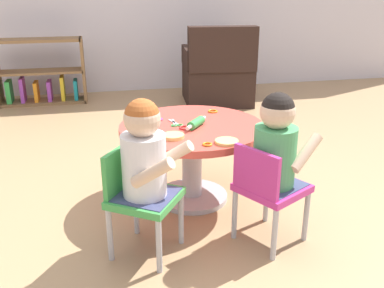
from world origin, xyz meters
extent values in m
plane|color=tan|center=(0.00, 0.00, 0.00)|extent=(10.00, 10.00, 0.00)
cylinder|color=silver|center=(0.00, 0.00, 0.01)|extent=(0.44, 0.44, 0.03)
cylinder|color=silver|center=(0.00, 0.00, 0.22)|extent=(0.12, 0.12, 0.44)
cylinder|color=#D84C3F|center=(0.00, 0.00, 0.46)|extent=(0.86, 0.86, 0.04)
cylinder|color=#B7B7BC|center=(-0.30, -0.69, 0.14)|extent=(0.03, 0.03, 0.28)
cylinder|color=#B7B7BC|center=(-0.16, -0.47, 0.14)|extent=(0.03, 0.03, 0.28)
cylinder|color=#B7B7BC|center=(-0.52, -0.54, 0.14)|extent=(0.03, 0.03, 0.28)
cylinder|color=#B7B7BC|center=(-0.37, -0.32, 0.14)|extent=(0.03, 0.03, 0.28)
cube|color=green|center=(-0.34, -0.51, 0.30)|extent=(0.42, 0.42, 0.04)
cube|color=green|center=(-0.45, -0.43, 0.43)|extent=(0.17, 0.24, 0.22)
cube|color=#3F4772|center=(-0.34, -0.51, 0.30)|extent=(0.38, 0.37, 0.04)
cylinder|color=white|center=(-0.34, -0.51, 0.47)|extent=(0.21, 0.21, 0.30)
sphere|color=beige|center=(-0.34, -0.51, 0.70)|extent=(0.17, 0.17, 0.17)
sphere|color=#B25926|center=(-0.34, -0.51, 0.71)|extent=(0.16, 0.16, 0.16)
cylinder|color=beige|center=(-0.32, -0.65, 0.49)|extent=(0.21, 0.16, 0.17)
cylinder|color=beige|center=(-0.19, -0.47, 0.49)|extent=(0.21, 0.16, 0.17)
cylinder|color=#B7B7BC|center=(0.48, -0.58, 0.14)|extent=(0.03, 0.03, 0.28)
cylinder|color=#B7B7BC|center=(0.35, -0.35, 0.14)|extent=(0.03, 0.03, 0.28)
cylinder|color=#B7B7BC|center=(0.25, -0.71, 0.14)|extent=(0.03, 0.03, 0.28)
cylinder|color=#B7B7BC|center=(0.12, -0.48, 0.14)|extent=(0.03, 0.03, 0.28)
cube|color=#CC338C|center=(0.30, -0.53, 0.30)|extent=(0.41, 0.41, 0.04)
cube|color=#CC338C|center=(0.18, -0.60, 0.43)|extent=(0.15, 0.25, 0.22)
cube|color=#3F4772|center=(0.30, -0.53, 0.30)|extent=(0.37, 0.36, 0.04)
cylinder|color=#4CA566|center=(0.30, -0.53, 0.47)|extent=(0.21, 0.21, 0.30)
sphere|color=beige|center=(0.30, -0.53, 0.70)|extent=(0.17, 0.17, 0.17)
sphere|color=black|center=(0.30, -0.53, 0.71)|extent=(0.16, 0.16, 0.16)
cylinder|color=beige|center=(0.44, -0.58, 0.49)|extent=(0.21, 0.15, 0.17)
cylinder|color=beige|center=(0.33, -0.38, 0.49)|extent=(0.21, 0.15, 0.17)
cube|color=olive|center=(-0.67, 2.55, 0.35)|extent=(0.03, 0.28, 0.70)
cube|color=olive|center=(-1.12, 2.55, 0.01)|extent=(0.90, 0.28, 0.03)
cube|color=olive|center=(-1.12, 2.55, 0.35)|extent=(0.90, 0.28, 0.02)
cube|color=olive|center=(-1.12, 2.55, 0.68)|extent=(0.90, 0.28, 0.03)
cube|color=green|center=(-1.47, 2.55, 0.15)|extent=(0.05, 0.20, 0.24)
cube|color=purple|center=(-1.33, 2.55, 0.16)|extent=(0.04, 0.20, 0.26)
cube|color=orange|center=(-1.19, 2.55, 0.14)|extent=(0.04, 0.20, 0.21)
cube|color=purple|center=(-1.05, 2.55, 0.14)|extent=(0.04, 0.20, 0.22)
cube|color=yellow|center=(-0.91, 2.55, 0.16)|extent=(0.04, 0.20, 0.26)
cube|color=teal|center=(-0.77, 2.55, 0.14)|extent=(0.04, 0.20, 0.22)
cube|color=black|center=(0.76, 2.20, 0.20)|extent=(0.76, 0.76, 0.40)
cube|color=black|center=(0.73, 1.91, 0.62)|extent=(0.71, 0.22, 0.45)
cube|color=black|center=(1.06, 2.17, 0.50)|extent=(0.17, 0.60, 0.20)
cube|color=black|center=(0.46, 2.23, 0.50)|extent=(0.17, 0.60, 0.20)
cylinder|color=green|center=(0.01, -0.04, 0.51)|extent=(0.13, 0.14, 0.05)
cylinder|color=white|center=(0.07, 0.03, 0.51)|extent=(0.05, 0.05, 0.02)
cylinder|color=white|center=(-0.04, -0.12, 0.51)|extent=(0.05, 0.05, 0.02)
cube|color=silver|center=(-0.10, 0.06, 0.49)|extent=(0.05, 0.11, 0.01)
cube|color=silver|center=(-0.10, 0.06, 0.49)|extent=(0.02, 0.11, 0.01)
torus|color=green|center=(-0.07, 0.00, 0.49)|extent=(0.04, 0.04, 0.01)
torus|color=green|center=(-0.11, 0.00, 0.49)|extent=(0.04, 0.04, 0.01)
cylinder|color=#F2CC72|center=(0.11, -0.34, 0.49)|extent=(0.12, 0.12, 0.02)
cylinder|color=#F2CC72|center=(-0.15, -0.20, 0.49)|extent=(0.12, 0.12, 0.02)
torus|color=orange|center=(0.19, 0.23, 0.49)|extent=(0.06, 0.06, 0.01)
torus|color=#D83FA5|center=(-0.18, 0.14, 0.49)|extent=(0.05, 0.05, 0.01)
torus|color=orange|center=(0.01, -0.35, 0.49)|extent=(0.05, 0.05, 0.01)
torus|color=red|center=(-0.05, -0.06, 0.49)|extent=(0.07, 0.07, 0.01)
camera|label=1|loc=(-0.51, -2.38, 1.28)|focal=40.75mm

